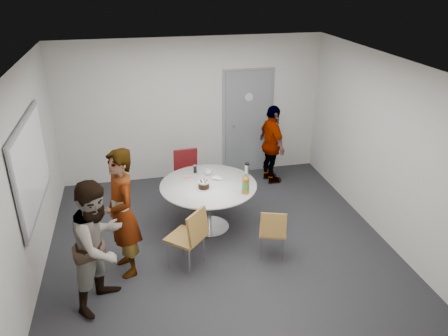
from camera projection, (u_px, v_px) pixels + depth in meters
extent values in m
plane|color=black|center=(219.00, 244.00, 6.61)|extent=(5.00, 5.00, 0.00)
plane|color=silver|center=(218.00, 64.00, 5.48)|extent=(5.00, 5.00, 0.00)
plane|color=beige|center=(192.00, 110.00, 8.26)|extent=(5.00, 0.00, 5.00)
plane|color=beige|center=(27.00, 179.00, 5.55)|extent=(0.00, 5.00, 5.00)
plane|color=beige|center=(382.00, 148.00, 6.53)|extent=(0.00, 5.00, 5.00)
plane|color=beige|center=(277.00, 275.00, 3.83)|extent=(5.00, 0.00, 5.00)
cube|color=slate|center=(248.00, 123.00, 8.58)|extent=(0.90, 0.05, 2.05)
cube|color=gray|center=(248.00, 122.00, 8.61)|extent=(1.02, 0.04, 2.12)
cylinder|color=#B2BFC6|center=(249.00, 97.00, 8.34)|extent=(0.16, 0.01, 0.16)
cylinder|color=silver|center=(233.00, 125.00, 8.47)|extent=(0.04, 0.14, 0.04)
cube|color=gray|center=(31.00, 166.00, 5.70)|extent=(0.03, 1.90, 1.25)
cube|color=white|center=(33.00, 166.00, 5.70)|extent=(0.01, 1.78, 1.13)
cylinder|color=silver|center=(208.00, 185.00, 6.70)|extent=(1.49, 1.49, 0.03)
cylinder|color=silver|center=(209.00, 207.00, 6.86)|extent=(0.09, 0.09, 0.73)
cylinder|color=silver|center=(209.00, 227.00, 7.02)|extent=(0.64, 0.64, 0.02)
cylinder|color=silver|center=(204.00, 188.00, 6.57)|extent=(0.22, 0.22, 0.01)
cylinder|color=black|center=(204.00, 185.00, 6.55)|extent=(0.16, 0.16, 0.09)
cylinder|color=silver|center=(204.00, 182.00, 6.53)|extent=(0.17, 0.17, 0.02)
cylinder|color=olive|center=(246.00, 186.00, 6.38)|extent=(0.11, 0.11, 0.25)
cylinder|color=#39903E|center=(246.00, 185.00, 6.38)|extent=(0.11, 0.11, 0.09)
cone|color=olive|center=(246.00, 177.00, 6.32)|extent=(0.10, 0.10, 0.05)
cylinder|color=#489F4C|center=(246.00, 174.00, 6.31)|extent=(0.04, 0.04, 0.03)
imported|color=white|center=(208.00, 172.00, 7.00)|extent=(0.16, 0.16, 0.09)
cylinder|color=black|center=(195.00, 169.00, 7.06)|extent=(0.05, 0.05, 0.12)
cylinder|color=silver|center=(247.00, 170.00, 6.94)|extent=(0.07, 0.07, 0.19)
cylinder|color=black|center=(247.00, 164.00, 6.89)|extent=(0.07, 0.07, 0.03)
cube|color=#D46F6A|center=(188.00, 177.00, 6.91)|extent=(0.12, 0.09, 0.02)
ellipsoid|color=white|center=(217.00, 178.00, 6.85)|extent=(0.20, 0.20, 0.03)
cube|color=brown|center=(185.00, 237.00, 5.93)|extent=(0.62, 0.62, 0.04)
cube|color=brown|center=(198.00, 227.00, 5.73)|extent=(0.35, 0.37, 0.42)
cylinder|color=silver|center=(183.00, 242.00, 6.24)|extent=(0.02, 0.02, 0.47)
cylinder|color=silver|center=(168.00, 254.00, 5.97)|extent=(0.02, 0.02, 0.47)
cylinder|color=silver|center=(204.00, 249.00, 6.08)|extent=(0.02, 0.02, 0.47)
cylinder|color=silver|center=(189.00, 262.00, 5.80)|extent=(0.02, 0.02, 0.47)
cube|color=brown|center=(273.00, 231.00, 6.20)|extent=(0.47, 0.47, 0.03)
cube|color=brown|center=(273.00, 225.00, 5.95)|extent=(0.36, 0.19, 0.36)
cylinder|color=silver|center=(283.00, 237.00, 6.40)|extent=(0.02, 0.02, 0.40)
cylinder|color=silver|center=(262.00, 236.00, 6.43)|extent=(0.02, 0.02, 0.40)
cylinder|color=silver|center=(283.00, 250.00, 6.13)|extent=(0.02, 0.02, 0.40)
cylinder|color=silver|center=(261.00, 248.00, 6.16)|extent=(0.02, 0.02, 0.40)
cube|color=maroon|center=(188.00, 177.00, 7.63)|extent=(0.47, 0.47, 0.04)
cube|color=maroon|center=(185.00, 160.00, 7.71)|extent=(0.43, 0.12, 0.42)
cylinder|color=silver|center=(181.00, 195.00, 7.52)|extent=(0.02, 0.02, 0.47)
cylinder|color=silver|center=(201.00, 192.00, 7.62)|extent=(0.02, 0.02, 0.47)
cylinder|color=silver|center=(177.00, 186.00, 7.84)|extent=(0.02, 0.02, 0.47)
cylinder|color=silver|center=(196.00, 183.00, 7.93)|extent=(0.02, 0.02, 0.47)
imported|color=#A5C6EA|center=(122.00, 214.00, 5.67)|extent=(0.60, 0.75, 1.79)
imported|color=white|center=(100.00, 245.00, 5.15)|extent=(0.98, 1.02, 1.66)
imported|color=black|center=(272.00, 145.00, 8.23)|extent=(0.50, 0.94, 1.52)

